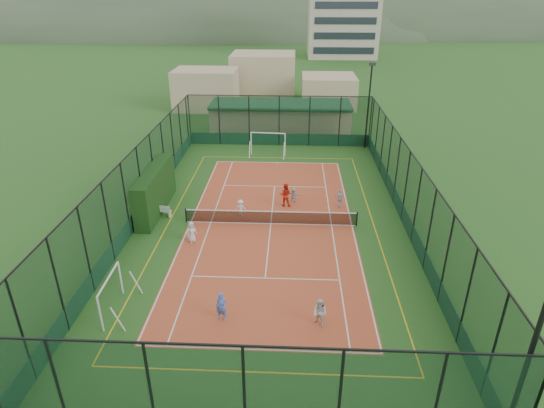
{
  "coord_description": "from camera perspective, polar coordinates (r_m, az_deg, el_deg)",
  "views": [
    {
      "loc": [
        1.35,
        -27.24,
        14.62
      ],
      "look_at": [
        0.05,
        0.62,
        1.2
      ],
      "focal_mm": 30.0,
      "sensor_mm": 36.0,
      "label": 1
    }
  ],
  "objects": [
    {
      "name": "ground",
      "position": [
        30.94,
        -0.15,
        -2.5
      ],
      "size": [
        300.0,
        300.0,
        0.0
      ],
      "primitive_type": "plane",
      "color": "#2B591E",
      "rests_on": "ground"
    },
    {
      "name": "court_slab",
      "position": [
        30.94,
        -0.15,
        -2.49
      ],
      "size": [
        11.17,
        23.97,
        0.01
      ],
      "primitive_type": "cube",
      "color": "#A94A25",
      "rests_on": "ground"
    },
    {
      "name": "tennis_net",
      "position": [
        30.7,
        -0.15,
        -1.63
      ],
      "size": [
        11.67,
        0.12,
        1.06
      ],
      "primitive_type": null,
      "color": "black",
      "rests_on": "ground"
    },
    {
      "name": "perimeter_fence",
      "position": [
        29.84,
        -0.16,
        1.73
      ],
      "size": [
        18.12,
        34.12,
        5.0
      ],
      "primitive_type": null,
      "color": "black",
      "rests_on": "ground"
    },
    {
      "name": "floodlight_se",
      "position": [
        16.61,
        29.23,
        -17.51
      ],
      "size": [
        0.6,
        0.26,
        8.25
      ],
      "primitive_type": null,
      "color": "black",
      "rests_on": "ground"
    },
    {
      "name": "floodlight_ne",
      "position": [
        45.65,
        11.99,
        11.86
      ],
      "size": [
        0.6,
        0.26,
        8.25
      ],
      "primitive_type": null,
      "color": "black",
      "rests_on": "ground"
    },
    {
      "name": "clubhouse",
      "position": [
        50.95,
        1.08,
        10.86
      ],
      "size": [
        15.2,
        7.2,
        3.15
      ],
      "primitive_type": null,
      "color": "tan",
      "rests_on": "ground"
    },
    {
      "name": "distant_hills",
      "position": [
        177.84,
        2.39,
        20.96
      ],
      "size": [
        200.0,
        60.0,
        24.0
      ],
      "primitive_type": null,
      "color": "#384C33",
      "rests_on": "ground"
    },
    {
      "name": "hedge_left",
      "position": [
        33.22,
        -14.46,
        1.67
      ],
      "size": [
        1.06,
        7.08,
        3.1
      ],
      "primitive_type": "cube",
      "color": "black",
      "rests_on": "ground"
    },
    {
      "name": "white_bench",
      "position": [
        32.76,
        -13.84,
        -0.73
      ],
      "size": [
        1.68,
        0.76,
        0.91
      ],
      "primitive_type": null,
      "rotation": [
        0.0,
        0.0,
        -0.2
      ],
      "color": "white",
      "rests_on": "ground"
    },
    {
      "name": "futsal_goal_near",
      "position": [
        23.99,
        -19.55,
        -10.71
      ],
      "size": [
        3.03,
        0.95,
        1.94
      ],
      "primitive_type": null,
      "rotation": [
        0.0,
        0.0,
        1.6
      ],
      "color": "white",
      "rests_on": "ground"
    },
    {
      "name": "futsal_goal_far",
      "position": [
        43.43,
        -0.51,
        7.53
      ],
      "size": [
        3.42,
        1.24,
        2.16
      ],
      "primitive_type": null,
      "rotation": [
        0.0,
        0.0,
        -0.08
      ],
      "color": "white",
      "rests_on": "ground"
    },
    {
      "name": "child_near_left",
      "position": [
        28.95,
        -10.04,
        -3.49
      ],
      "size": [
        0.8,
        0.77,
        1.38
      ],
      "primitive_type": "imported",
      "rotation": [
        0.0,
        0.0,
        0.7
      ],
      "color": "silver",
      "rests_on": "court_slab"
    },
    {
      "name": "child_near_mid",
      "position": [
        22.42,
        -6.35,
        -12.67
      ],
      "size": [
        0.59,
        0.42,
        1.51
      ],
      "primitive_type": "imported",
      "rotation": [
        0.0,
        0.0,
        -0.11
      ],
      "color": "#496FCF",
      "rests_on": "court_slab"
    },
    {
      "name": "child_near_right",
      "position": [
        22.07,
        6.03,
        -13.42
      ],
      "size": [
        0.91,
        0.89,
        1.47
      ],
      "primitive_type": "imported",
      "rotation": [
        0.0,
        0.0,
        -0.7
      ],
      "color": "silver",
      "rests_on": "court_slab"
    },
    {
      "name": "child_far_left",
      "position": [
        31.9,
        -3.96,
        -0.44
      ],
      "size": [
        0.77,
        0.45,
        1.18
      ],
      "primitive_type": "imported",
      "rotation": [
        0.0,
        0.0,
        3.13
      ],
      "color": "white",
      "rests_on": "court_slab"
    },
    {
      "name": "child_far_right",
      "position": [
        33.26,
        8.52,
        0.68
      ],
      "size": [
        0.89,
        0.59,
        1.41
      ],
      "primitive_type": "imported",
      "rotation": [
        0.0,
        0.0,
        2.82
      ],
      "color": "silver",
      "rests_on": "court_slab"
    },
    {
      "name": "child_far_back",
      "position": [
        33.83,
        2.73,
        1.14
      ],
      "size": [
        1.11,
        0.61,
        1.14
      ],
      "primitive_type": "imported",
      "rotation": [
        0.0,
        0.0,
        2.87
      ],
      "color": "silver",
      "rests_on": "court_slab"
    },
    {
      "name": "coach",
      "position": [
        33.11,
        1.67,
        1.17
      ],
      "size": [
        0.92,
        0.75,
        1.74
      ],
      "primitive_type": "imported",
      "rotation": [
        0.0,
        0.0,
        3.03
      ],
      "color": "red",
      "rests_on": "court_slab"
    },
    {
      "name": "tennis_balls",
      "position": [
        32.23,
        0.78,
        -1.2
      ],
      "size": [
        5.89,
        1.47,
        0.07
      ],
      "color": "#CCE033",
      "rests_on": "court_slab"
    }
  ]
}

